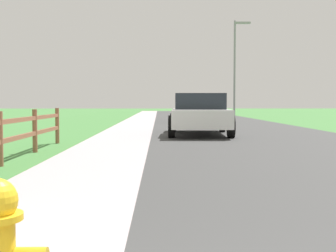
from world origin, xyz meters
name	(u,v)px	position (x,y,z in m)	size (l,w,h in m)	color
ground_plane	(154,123)	(0.00, 25.00, 0.00)	(120.00, 120.00, 0.00)	#437D3C
road_asphalt	(212,121)	(3.50, 27.00, 0.00)	(7.00, 66.00, 0.01)	#3C3C3C
curb_concrete	(106,121)	(-3.00, 27.00, 0.00)	(6.00, 66.00, 0.01)	#B2A1A4
grass_verge	(81,121)	(-4.50, 27.00, 0.01)	(5.00, 66.00, 0.00)	#437D3C
parked_suv_white	(199,114)	(1.72, 15.41, 0.75)	(2.33, 5.02, 1.47)	white
parked_car_silver	(196,109)	(2.47, 26.27, 0.74)	(2.15, 4.52, 1.43)	#B7BABF
street_lamp	(236,61)	(5.70, 31.31, 4.06)	(1.17, 0.20, 6.90)	gray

